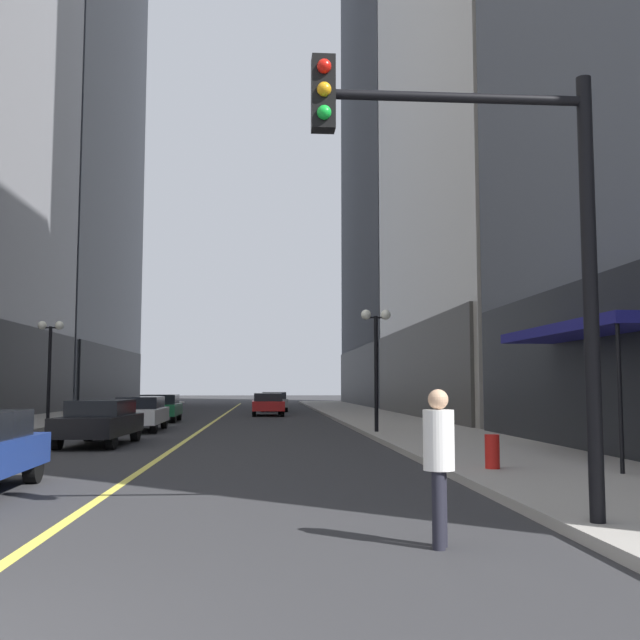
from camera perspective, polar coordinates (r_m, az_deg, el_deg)
The scene contains 16 objects.
ground_plane at distance 39.81m, azimuth -7.89°, elevation -7.57°, with size 200.00×200.00×0.00m, color #2D2D30.
sidewalk_left at distance 41.17m, azimuth -19.52°, elevation -7.14°, with size 4.50×78.00×0.15m, color #9E9991.
sidewalk_right at distance 40.14m, azimuth 4.05°, elevation -7.48°, with size 4.50×78.00×0.15m, color #9E9991.
lane_centre_stripe at distance 39.81m, azimuth -7.89°, elevation -7.56°, with size 0.16×70.00×0.01m, color #E5D64C.
building_left_far at distance 74.41m, azimuth -19.25°, elevation 20.53°, with size 10.76×26.00×67.41m.
storefront_awning_right at distance 17.81m, azimuth 19.52°, elevation -0.78°, with size 1.60×6.64×3.12m.
car_black at distance 22.87m, azimuth -16.63°, elevation -7.45°, with size 1.87×4.51×1.32m.
car_white at distance 29.65m, azimuth -13.71°, elevation -6.94°, with size 1.82×4.68×1.32m.
car_green at distance 37.18m, azimuth -12.27°, elevation -6.57°, with size 1.96×4.18×1.32m.
car_red at distance 43.81m, azimuth -4.06°, elevation -6.44°, with size 1.94×4.53×1.32m.
car_grey at distance 51.21m, azimuth -3.58°, elevation -6.25°, with size 1.86×4.22×1.32m.
pedestrian_in_white_shirt at distance 8.22m, azimuth 9.16°, elevation -10.24°, with size 0.44×0.44×1.70m.
traffic_light_near_right at distance 9.15m, azimuth 13.94°, elevation 7.72°, with size 3.43×0.35×5.65m.
street_lamp_left_far at distance 32.54m, azimuth -20.13°, elevation -2.13°, with size 1.06×0.36×4.43m.
street_lamp_right_mid at distance 26.09m, azimuth 4.35°, elevation -1.76°, with size 1.06×0.36×4.43m.
fire_hydrant_right at distance 14.81m, azimuth 13.16°, elevation -10.15°, with size 0.28×0.28×0.80m, color red.
Camera 1 is at (2.54, -4.69, 1.73)m, focal length 41.44 mm.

